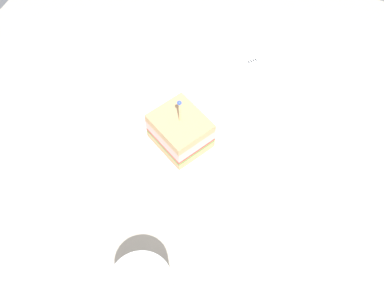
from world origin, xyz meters
The scene contains 6 objects.
ground_plane centered at (0.00, 0.00, -1.00)cm, with size 99.06×99.06×2.00cm, color #9E9384.
plate centered at (0.00, 0.00, 0.43)cm, with size 29.26×29.26×0.85cm, color white.
sandwich_half_center centered at (2.45, -1.14, 3.72)cm, with size 11.16×10.70×10.45cm.
napkin centered at (-9.63, -19.57, 0.07)cm, with size 11.09×9.98×0.15cm, color beige.
fork centered at (-5.44, -21.03, 0.18)cm, with size 10.23×9.64×0.35cm.
knife centered at (-8.21, -22.98, 0.18)cm, with size 10.36×8.58×0.35cm.
Camera 1 is at (-15.06, 38.31, 65.53)cm, focal length 44.01 mm.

